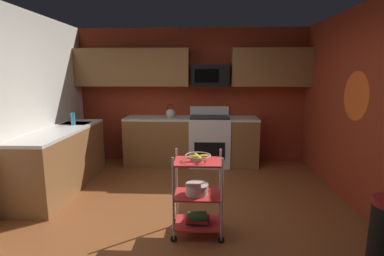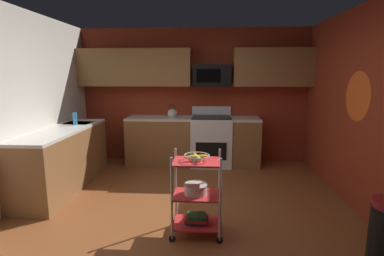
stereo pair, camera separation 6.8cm
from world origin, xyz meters
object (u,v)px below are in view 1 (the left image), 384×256
Objects in this scene: book_stack at (198,218)px; dish_soap_bottle at (73,119)px; oven_range at (209,140)px; microwave at (210,76)px; rolling_cart at (198,195)px; fruit_bowl at (198,157)px; mixing_bowl_large at (197,189)px; kettle at (170,113)px.

dish_soap_bottle is at bearing 141.88° from book_stack.
microwave is (-0.00, 0.10, 1.22)m from oven_range.
oven_range is 1.20× the size of rolling_cart.
fruit_bowl is (0.00, 0.00, 0.42)m from rolling_cart.
fruit_bowl is at bearing -93.64° from oven_range.
kettle is at bearing 102.55° from mixing_bowl_large.
oven_range is at bearing 23.35° from dish_soap_bottle.
dish_soap_bottle is (-2.04, 1.60, 0.14)m from fruit_bowl.
book_stack is 2.73m from dish_soap_bottle.
book_stack is (-0.16, -2.55, -0.30)m from oven_range.
oven_range is 2.46m from dish_soap_bottle.
book_stack is 0.96× the size of kettle.
dish_soap_bottle reaches higher than book_stack.
rolling_cart reaches higher than book_stack.
mixing_bowl_large is (-0.01, -0.00, 0.07)m from rolling_cart.
oven_range is 0.91m from kettle.
fruit_bowl reaches higher than mixing_bowl_large.
book_stack is (0.01, -0.00, -0.34)m from mixing_bowl_large.
book_stack is at bearing -93.64° from oven_range.
book_stack is at bearing -75.96° from fruit_bowl.
mixing_bowl_large is 2.65m from kettle.
book_stack is at bearing -93.49° from microwave.
mixing_bowl_large is at bearing -180.00° from fruit_bowl.
dish_soap_bottle is (-1.46, -0.95, 0.02)m from kettle.
fruit_bowl is at bearing -93.49° from microwave.
rolling_cart is (-0.16, -2.55, -0.03)m from oven_range.
dish_soap_bottle reaches higher than mixing_bowl_large.
book_stack is 1.27× the size of dish_soap_bottle.
kettle reaches higher than book_stack.
microwave is at bearing 25.61° from dish_soap_bottle.
mixing_bowl_large is at bearing 180.00° from book_stack.
rolling_cart is 3.61× the size of book_stack.
rolling_cart reaches higher than mixing_bowl_large.
microwave reaches higher than oven_range.
oven_range is 4.34× the size of book_stack.
microwave is 2.91m from mixing_bowl_large.
microwave is at bearing 86.51° from book_stack.
book_stack is at bearing -77.17° from kettle.
kettle is at bearing 102.83° from book_stack.
rolling_cart is 0.42m from fruit_bowl.
dish_soap_bottle is at bearing 141.88° from rolling_cart.
kettle is at bearing -179.70° from oven_range.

